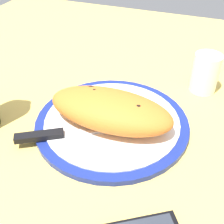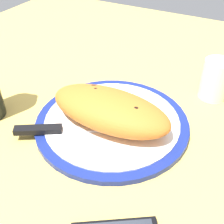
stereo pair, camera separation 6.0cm
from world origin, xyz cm
name	(u,v)px [view 1 (the left image)]	position (x,y,z in cm)	size (l,w,h in cm)	color
ground_plane	(112,130)	(0.00, 0.00, -1.50)	(150.00, 150.00, 3.00)	#DBB756
plate	(112,122)	(0.00, 0.00, 0.74)	(32.87, 32.87, 1.54)	navy
calzone	(109,109)	(0.17, 1.07, 4.92)	(26.44, 12.74, 6.73)	orange
fork	(107,96)	(4.19, -7.32, 1.74)	(15.18, 5.06, 0.40)	silver
knife	(57,134)	(8.36, 8.77, 2.02)	(21.43, 14.15, 1.20)	silver
water_glass	(205,75)	(-16.47, -21.19, 4.28)	(6.52, 6.52, 9.71)	silver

